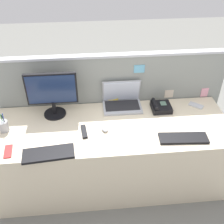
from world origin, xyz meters
TOP-DOWN VIEW (x-y plane):
  - ground_plane at (0.00, 0.00)m, footprint 10.00×10.00m
  - desk at (0.00, 0.00)m, footprint 2.15×0.75m
  - cubicle_divider at (0.00, 0.42)m, footprint 2.31×0.08m
  - desktop_monitor at (-0.53, 0.23)m, footprint 0.46×0.21m
  - laptop at (0.12, 0.31)m, footprint 0.37×0.25m
  - desk_phone at (0.49, 0.21)m, footprint 0.18×0.18m
  - keyboard_main at (0.58, -0.23)m, footprint 0.42×0.16m
  - keyboard_spare at (-0.54, -0.31)m, footprint 0.42×0.19m
  - computer_mouse_right_hand at (-0.07, -0.04)m, footprint 0.07×0.11m
  - pen_cup at (-0.95, 0.03)m, footprint 0.08×0.08m
  - cell_phone_silver_slab at (0.86, 0.24)m, footprint 0.15×0.14m
  - cell_phone_red_case at (-0.87, -0.25)m, footprint 0.08×0.16m
  - tv_remote at (-0.26, -0.06)m, footprint 0.06×0.17m

SIDE VIEW (x-z plane):
  - ground_plane at x=0.00m, z-range 0.00..0.00m
  - desk at x=0.00m, z-range 0.00..0.71m
  - cubicle_divider at x=0.00m, z-range 0.00..1.22m
  - cell_phone_silver_slab at x=0.86m, z-range 0.71..0.72m
  - cell_phone_red_case at x=-0.87m, z-range 0.71..0.72m
  - tv_remote at x=-0.26m, z-range 0.71..0.73m
  - keyboard_main at x=0.58m, z-range 0.71..0.73m
  - keyboard_spare at x=-0.54m, z-range 0.71..0.73m
  - computer_mouse_right_hand at x=-0.07m, z-range 0.71..0.74m
  - desk_phone at x=0.49m, z-range 0.70..0.79m
  - pen_cup at x=-0.95m, z-range 0.67..0.86m
  - laptop at x=0.12m, z-range 0.65..0.90m
  - desktop_monitor at x=-0.53m, z-range 0.74..1.17m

